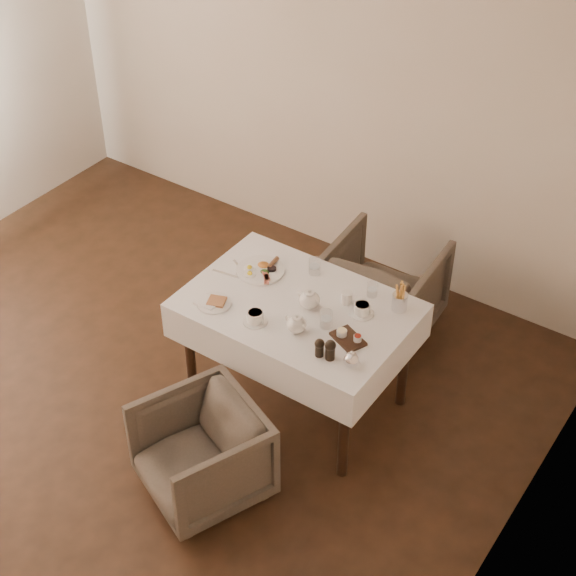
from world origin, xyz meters
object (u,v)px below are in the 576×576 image
at_px(table, 297,320).
at_px(teapot_centre, 309,299).
at_px(breakfast_plate, 261,270).
at_px(armchair_far, 383,288).
at_px(armchair_near, 201,453).

height_order(table, teapot_centre, teapot_centre).
distance_m(table, breakfast_plate, 0.40).
relative_size(table, breakfast_plate, 4.41).
height_order(table, armchair_far, table).
relative_size(armchair_near, breakfast_plate, 2.17).
xyz_separation_m(table, teapot_centre, (0.07, 0.01, 0.18)).
bearing_deg(armchair_near, armchair_far, 109.28).
bearing_deg(breakfast_plate, armchair_far, 78.36).
distance_m(armchair_near, armchair_far, 1.76).
distance_m(armchair_near, breakfast_plate, 1.16).
bearing_deg(breakfast_plate, armchair_near, -54.15).
bearing_deg(teapot_centre, table, -161.66).
height_order(armchair_near, armchair_far, armchair_far).
relative_size(armchair_near, armchair_far, 0.88).
bearing_deg(breakfast_plate, teapot_centre, 1.86).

